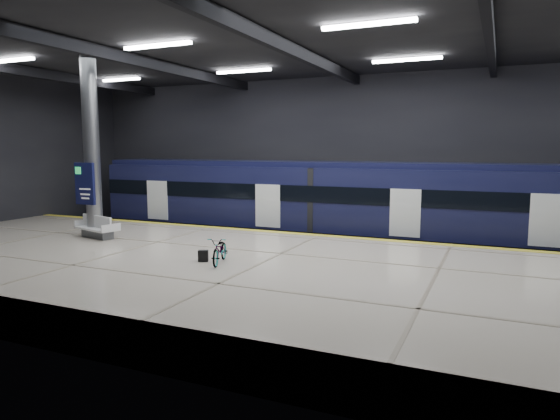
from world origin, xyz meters
The scene contains 10 objects.
ground centered at (0.00, 0.00, 0.00)m, with size 30.00×30.00×0.00m, color black.
room_shell centered at (0.00, 0.00, 5.72)m, with size 30.10×16.10×8.05m.
platform centered at (0.00, -2.50, 0.55)m, with size 30.00×11.00×1.10m, color beige.
safety_strip centered at (0.00, 2.75, 1.11)m, with size 30.00×0.40×0.01m, color gold.
rails centered at (0.00, 5.50, 0.08)m, with size 30.00×1.52×0.16m.
train centered at (1.90, 5.50, 2.06)m, with size 29.40×2.84×3.79m.
bench centered at (-7.68, -1.23, 1.41)m, with size 2.11×1.30×0.87m.
bicycle centered at (-1.12, -3.04, 1.51)m, with size 0.55×1.57×0.82m, color #99999E.
pannier_bag centered at (-1.72, -3.04, 1.28)m, with size 0.30×0.18×0.35m, color black.
info_column centered at (-8.00, -1.03, 4.46)m, with size 0.90×0.78×6.90m.
Camera 1 is at (6.49, -15.76, 4.57)m, focal length 32.00 mm.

